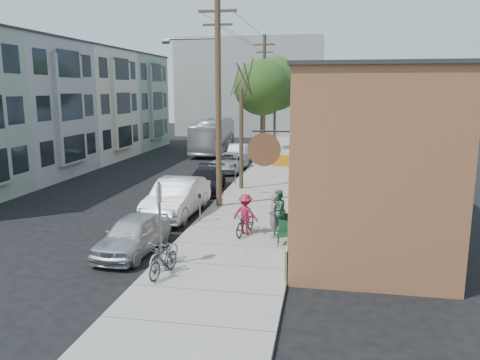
% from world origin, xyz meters
% --- Properties ---
extents(ground, '(120.00, 120.00, 0.00)m').
position_xyz_m(ground, '(0.00, 0.00, 0.00)').
color(ground, black).
extents(sidewalk, '(4.50, 58.00, 0.15)m').
position_xyz_m(sidewalk, '(4.25, 11.00, 0.07)').
color(sidewalk, gray).
rests_on(sidewalk, ground).
extents(cafe_building, '(6.60, 20.20, 6.61)m').
position_xyz_m(cafe_building, '(8.99, 4.99, 3.30)').
color(cafe_building, '#945837').
rests_on(cafe_building, ground).
extents(apartment_row, '(6.30, 32.00, 9.00)m').
position_xyz_m(apartment_row, '(-11.85, 14.00, 4.50)').
color(apartment_row, gray).
rests_on(apartment_row, ground).
extents(end_cap_building, '(18.00, 8.00, 12.00)m').
position_xyz_m(end_cap_building, '(-2.00, 42.00, 6.00)').
color(end_cap_building, '#989794').
rests_on(end_cap_building, ground).
extents(sign_post, '(0.07, 0.45, 2.80)m').
position_xyz_m(sign_post, '(2.35, -4.40, 1.83)').
color(sign_post, slate).
rests_on(sign_post, sidewalk).
extents(parking_meter_near, '(0.14, 0.14, 1.24)m').
position_xyz_m(parking_meter_near, '(2.25, 0.83, 0.98)').
color(parking_meter_near, slate).
rests_on(parking_meter_near, sidewalk).
extents(parking_meter_far, '(0.14, 0.14, 1.24)m').
position_xyz_m(parking_meter_far, '(2.25, 9.00, 0.98)').
color(parking_meter_far, slate).
rests_on(parking_meter_far, sidewalk).
extents(utility_pole_near, '(3.57, 0.28, 10.00)m').
position_xyz_m(utility_pole_near, '(2.39, 3.74, 5.41)').
color(utility_pole_near, '#503A28').
rests_on(utility_pole_near, sidewalk).
extents(utility_pole_far, '(1.80, 0.28, 10.00)m').
position_xyz_m(utility_pole_far, '(2.45, 20.64, 5.34)').
color(utility_pole_far, '#503A28').
rests_on(utility_pole_far, sidewalk).
extents(tree_bare, '(0.24, 0.24, 5.66)m').
position_xyz_m(tree_bare, '(2.80, 8.01, 2.98)').
color(tree_bare, '#44392C').
rests_on(tree_bare, sidewalk).
extents(tree_leafy_mid, '(4.14, 4.14, 7.86)m').
position_xyz_m(tree_leafy_mid, '(2.80, 16.82, 5.93)').
color(tree_leafy_mid, '#44392C').
rests_on(tree_leafy_mid, sidewalk).
extents(tree_leafy_far, '(4.98, 4.98, 8.64)m').
position_xyz_m(tree_leafy_far, '(2.80, 25.98, 6.29)').
color(tree_leafy_far, '#44392C').
rests_on(tree_leafy_far, sidewalk).
extents(patio_chair_a, '(0.66, 0.66, 0.88)m').
position_xyz_m(patio_chair_a, '(6.20, -0.56, 0.59)').
color(patio_chair_a, '#10391A').
rests_on(patio_chair_a, sidewalk).
extents(patio_chair_b, '(0.61, 0.61, 0.88)m').
position_xyz_m(patio_chair_b, '(6.11, -1.64, 0.59)').
color(patio_chair_b, '#10391A').
rests_on(patio_chair_b, sidewalk).
extents(patron_grey, '(0.47, 0.66, 1.73)m').
position_xyz_m(patron_grey, '(5.63, -0.73, 1.01)').
color(patron_grey, slate).
rests_on(patron_grey, sidewalk).
extents(patron_green, '(0.90, 1.00, 1.69)m').
position_xyz_m(patron_green, '(5.71, 0.14, 1.00)').
color(patron_green, '#307958').
rests_on(patron_green, sidewalk).
extents(cyclist, '(1.16, 0.84, 1.62)m').
position_xyz_m(cyclist, '(4.49, -0.53, 0.96)').
color(cyclist, '#A01739').
rests_on(cyclist, sidewalk).
extents(cyclist_bike, '(0.98, 1.85, 0.92)m').
position_xyz_m(cyclist_bike, '(4.49, -0.53, 0.61)').
color(cyclist_bike, black).
rests_on(cyclist_bike, sidewalk).
extents(parked_bike_a, '(0.78, 1.68, 0.98)m').
position_xyz_m(parked_bike_a, '(2.71, -5.19, 0.64)').
color(parked_bike_a, black).
rests_on(parked_bike_a, sidewalk).
extents(parked_bike_b, '(0.94, 1.81, 0.90)m').
position_xyz_m(parked_bike_b, '(2.46, -4.38, 0.60)').
color(parked_bike_b, gray).
rests_on(parked_bike_b, sidewalk).
extents(car_0, '(1.85, 4.13, 1.38)m').
position_xyz_m(car_0, '(0.80, -3.01, 0.69)').
color(car_0, '#B2B3BA').
rests_on(car_0, ground).
extents(car_1, '(1.97, 5.28, 1.72)m').
position_xyz_m(car_1, '(0.80, 2.13, 0.86)').
color(car_1, silver).
rests_on(car_1, ground).
extents(car_2, '(2.18, 4.71, 1.33)m').
position_xyz_m(car_2, '(0.80, 7.54, 0.67)').
color(car_2, black).
rests_on(car_2, ground).
extents(car_3, '(2.41, 4.82, 1.31)m').
position_xyz_m(car_3, '(0.80, 14.28, 0.66)').
color(car_3, '#B2B5BB').
rests_on(car_3, ground).
extents(car_4, '(1.58, 4.22, 1.38)m').
position_xyz_m(car_4, '(0.54, 19.22, 0.69)').
color(car_4, '#AEAEB6').
rests_on(car_4, ground).
extents(bus, '(3.26, 11.09, 3.05)m').
position_xyz_m(bus, '(-2.81, 24.47, 1.52)').
color(bus, silver).
rests_on(bus, ground).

